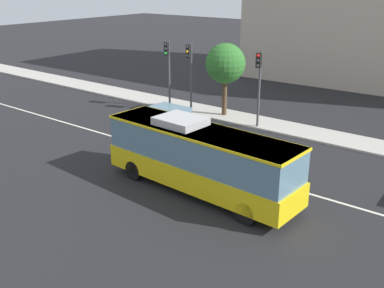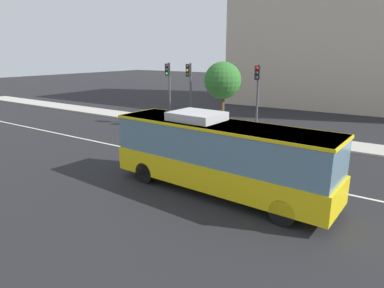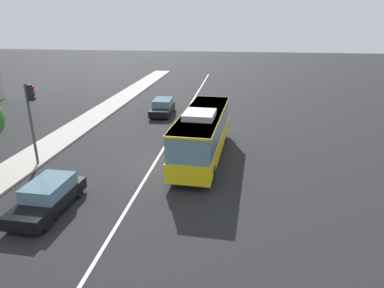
{
  "view_description": "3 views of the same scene",
  "coord_description": "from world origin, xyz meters",
  "px_view_note": "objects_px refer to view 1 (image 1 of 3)",
  "views": [
    {
      "loc": [
        13.16,
        -18.64,
        9.64
      ],
      "look_at": [
        -0.18,
        -1.29,
        1.55
      ],
      "focal_mm": 42.23,
      "sensor_mm": 36.0,
      "label": 1
    },
    {
      "loc": [
        8.24,
        -14.97,
        5.93
      ],
      "look_at": [
        -0.79,
        -1.56,
        1.55
      ],
      "focal_mm": 31.35,
      "sensor_mm": 36.0,
      "label": 2
    },
    {
      "loc": [
        -19.57,
        -5.15,
        8.74
      ],
      "look_at": [
        -0.76,
        -2.55,
        1.8
      ],
      "focal_mm": 32.19,
      "sensor_mm": 36.0,
      "label": 3
    }
  ],
  "objects_px": {
    "street_tree_kerbside_left": "(225,64)",
    "transit_bus": "(200,156)",
    "traffic_light_near_corner": "(259,77)",
    "traffic_light_mid_block": "(168,63)",
    "sedan_black": "(168,117)",
    "traffic_light_far_corner": "(190,66)"
  },
  "relations": [
    {
      "from": "traffic_light_mid_block",
      "to": "traffic_light_far_corner",
      "type": "relative_size",
      "value": 1.0
    },
    {
      "from": "street_tree_kerbside_left",
      "to": "traffic_light_far_corner",
      "type": "bearing_deg",
      "value": -161.53
    },
    {
      "from": "sedan_black",
      "to": "street_tree_kerbside_left",
      "type": "relative_size",
      "value": 0.85
    },
    {
      "from": "sedan_black",
      "to": "street_tree_kerbside_left",
      "type": "height_order",
      "value": "street_tree_kerbside_left"
    },
    {
      "from": "traffic_light_mid_block",
      "to": "sedan_black",
      "type": "bearing_deg",
      "value": 34.73
    },
    {
      "from": "transit_bus",
      "to": "sedan_black",
      "type": "height_order",
      "value": "transit_bus"
    },
    {
      "from": "traffic_light_near_corner",
      "to": "street_tree_kerbside_left",
      "type": "relative_size",
      "value": 0.97
    },
    {
      "from": "transit_bus",
      "to": "traffic_light_far_corner",
      "type": "bearing_deg",
      "value": 132.87
    },
    {
      "from": "street_tree_kerbside_left",
      "to": "transit_bus",
      "type": "bearing_deg",
      "value": -61.66
    },
    {
      "from": "transit_bus",
      "to": "traffic_light_mid_block",
      "type": "bearing_deg",
      "value": 139.12
    },
    {
      "from": "sedan_black",
      "to": "traffic_light_far_corner",
      "type": "relative_size",
      "value": 0.88
    },
    {
      "from": "sedan_black",
      "to": "street_tree_kerbside_left",
      "type": "bearing_deg",
      "value": -107.97
    },
    {
      "from": "traffic_light_far_corner",
      "to": "street_tree_kerbside_left",
      "type": "bearing_deg",
      "value": 111.97
    },
    {
      "from": "sedan_black",
      "to": "traffic_light_mid_block",
      "type": "bearing_deg",
      "value": -48.32
    },
    {
      "from": "traffic_light_near_corner",
      "to": "street_tree_kerbside_left",
      "type": "distance_m",
      "value": 3.53
    },
    {
      "from": "traffic_light_near_corner",
      "to": "traffic_light_mid_block",
      "type": "xyz_separation_m",
      "value": [
        -8.02,
        0.28,
        0.0
      ]
    },
    {
      "from": "street_tree_kerbside_left",
      "to": "sedan_black",
      "type": "bearing_deg",
      "value": -109.69
    },
    {
      "from": "sedan_black",
      "to": "traffic_light_far_corner",
      "type": "distance_m",
      "value": 4.7
    },
    {
      "from": "transit_bus",
      "to": "sedan_black",
      "type": "bearing_deg",
      "value": 142.02
    },
    {
      "from": "transit_bus",
      "to": "traffic_light_near_corner",
      "type": "bearing_deg",
      "value": 107.84
    },
    {
      "from": "traffic_light_far_corner",
      "to": "street_tree_kerbside_left",
      "type": "relative_size",
      "value": 0.97
    },
    {
      "from": "transit_bus",
      "to": "traffic_light_far_corner",
      "type": "relative_size",
      "value": 1.95
    }
  ]
}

